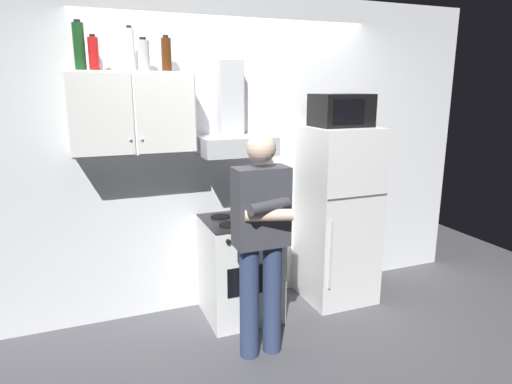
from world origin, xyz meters
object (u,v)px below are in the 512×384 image
Objects in this scene: person_standing at (261,239)px; bottle_rum_dark at (166,54)px; bottle_wine_green at (79,46)px; upper_cabinet at (132,113)px; bottle_vodka_clear at (130,50)px; bottle_soda_red at (94,54)px; range_hood at (234,130)px; bottle_canister_steel at (144,55)px; stove_oven at (240,268)px; microwave at (341,110)px; refrigerator at (338,215)px.

person_standing is 1.54m from bottle_rum_dark.
upper_cabinet is at bearing 3.02° from bottle_wine_green.
bottle_vodka_clear reaches higher than bottle_soda_red.
bottle_vodka_clear is (0.02, 0.02, 0.45)m from upper_cabinet.
range_hood is 3.14× the size of bottle_canister_steel.
bottle_vodka_clear is 1.31× the size of bottle_soda_red.
person_standing is 1.59m from bottle_canister_steel.
stove_oven is 1.17m from range_hood.
range_hood is 1.56× the size of microwave.
range_hood is 0.46× the size of person_standing.
range_hood is 0.78m from bottle_rum_dark.
bottle_canister_steel is at bearing 0.94° from bottle_wine_green.
microwave reaches higher than person_standing.
person_standing is (-1.00, -0.62, -0.84)m from microwave.
stove_oven is (0.80, -0.13, -1.32)m from upper_cabinet.
bottle_soda_red reaches higher than range_hood.
bottle_soda_red is at bearing -177.24° from bottle_canister_steel.
bottle_rum_dark is (0.51, 0.03, 0.01)m from bottle_soda_red.
bottle_soda_red is (-1.99, 0.08, 0.43)m from microwave.
stove_oven is 2.11m from bottle_wine_green.
bottle_wine_green is at bearing -176.98° from upper_cabinet.
bottle_canister_steel is at bearing 131.65° from person_standing.
bottle_wine_green is (-0.60, -0.02, 0.04)m from bottle_rum_dark.
microwave is at bearing -4.27° from bottle_vodka_clear.
refrigerator is 0.98× the size of person_standing.
stove_oven is 0.55× the size of refrigerator.
microwave is 1.54m from bottle_rum_dark.
bottle_soda_red reaches higher than refrigerator.
microwave is at bearing -2.29° from bottle_soda_red.
upper_cabinet reaches higher than stove_oven.
bottle_soda_red is (-0.99, 0.70, 1.26)m from person_standing.
refrigerator is at bearing -7.55° from range_hood.
bottle_wine_green reaches higher than refrigerator.
person_standing is at bearing -148.00° from microwave.
range_hood is 2.35× the size of bottle_vodka_clear.
bottle_rum_dark is 1.10× the size of bottle_canister_steel.
bottle_vodka_clear reaches higher than bottle_canister_steel.
microwave is at bearing -4.26° from bottle_rum_dark.
bottle_canister_steel is at bearing -20.39° from bottle_vodka_clear.
bottle_wine_green is (-1.13, -0.02, 0.61)m from range_hood.
bottle_canister_steel is at bearing 176.65° from microwave.
microwave is 1.45m from person_standing.
range_hood reaches higher than stove_oven.
range_hood is 0.99m from bottle_vodka_clear.
bottle_rum_dark reaches higher than bottle_canister_steel.
bottle_vodka_clear is 0.95× the size of bottle_wine_green.
stove_oven is at bearing -90.00° from range_hood.
refrigerator is 6.54× the size of bottle_soda_red.
bottle_rum_dark is at bearing 166.16° from stove_oven.
upper_cabinet is at bearing 6.47° from bottle_soda_red.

